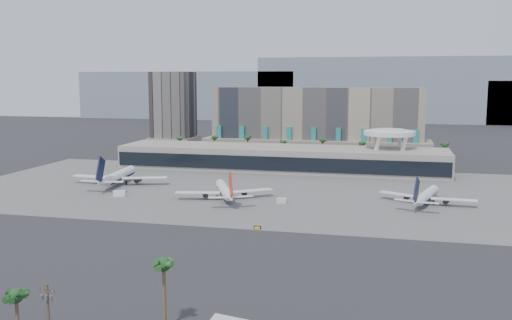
% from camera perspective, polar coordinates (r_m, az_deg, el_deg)
% --- Properties ---
extents(ground, '(900.00, 900.00, 0.00)m').
position_cam_1_polar(ground, '(194.72, -3.68, -5.99)').
color(ground, '#232326').
rests_on(ground, ground).
extents(apron_pad, '(260.00, 130.00, 0.06)m').
position_cam_1_polar(apron_pad, '(246.54, 0.07, -2.94)').
color(apron_pad, '#5B5B59').
rests_on(apron_pad, ground).
extents(mountain_ridge, '(680.00, 60.00, 70.00)m').
position_cam_1_polar(mountain_ridge, '(651.23, 11.00, 6.49)').
color(mountain_ridge, gray).
rests_on(mountain_ridge, ground).
extents(hotel, '(140.00, 30.00, 42.00)m').
position_cam_1_polar(hotel, '(359.06, 6.03, 3.22)').
color(hotel, tan).
rests_on(hotel, ground).
extents(office_tower, '(30.00, 30.00, 52.00)m').
position_cam_1_polar(office_tower, '(409.90, -8.25, 4.66)').
color(office_tower, black).
rests_on(office_tower, ground).
extents(terminal, '(170.00, 32.50, 14.50)m').
position_cam_1_polar(terminal, '(298.38, 2.49, 0.26)').
color(terminal, '#A39A8F').
rests_on(terminal, ground).
extents(saucer_structure, '(26.00, 26.00, 21.89)m').
position_cam_1_polar(saucer_structure, '(297.83, 13.19, 2.35)').
color(saucer_structure, white).
rests_on(saucer_structure, ground).
extents(palm_row, '(157.80, 2.80, 13.10)m').
position_cam_1_polar(palm_row, '(331.11, 4.84, 1.72)').
color(palm_row, brown).
rests_on(palm_row, ground).
extents(utility_pole, '(3.20, 0.85, 12.00)m').
position_cam_1_polar(utility_pole, '(109.91, -20.08, -13.97)').
color(utility_pole, '#4C3826').
rests_on(utility_pole, ground).
extents(airliner_left, '(44.32, 45.82, 15.83)m').
position_cam_1_polar(airliner_left, '(263.77, -13.64, -1.57)').
color(airliner_left, white).
rests_on(airliner_left, ground).
extents(airliner_centre, '(36.74, 37.83, 13.96)m').
position_cam_1_polar(airliner_centre, '(226.36, -3.12, -3.06)').
color(airliner_centre, white).
rests_on(airliner_centre, ground).
extents(airliner_right, '(36.02, 37.35, 13.19)m').
position_cam_1_polar(airliner_right, '(226.45, 16.63, -3.44)').
color(airliner_right, white).
rests_on(airliner_right, ground).
extents(service_vehicle_a, '(5.19, 3.67, 2.30)m').
position_cam_1_polar(service_vehicle_a, '(238.52, -13.50, -3.28)').
color(service_vehicle_a, white).
rests_on(service_vehicle_a, ground).
extents(service_vehicle_b, '(3.85, 2.25, 1.96)m').
position_cam_1_polar(service_vehicle_b, '(219.57, 2.60, -4.09)').
color(service_vehicle_b, silver).
rests_on(service_vehicle_b, ground).
extents(taxiway_sign, '(2.42, 0.65, 1.09)m').
position_cam_1_polar(taxiway_sign, '(182.58, 0.14, -6.76)').
color(taxiway_sign, black).
rests_on(taxiway_sign, ground).
extents(near_palm_a, '(6.00, 6.00, 9.28)m').
position_cam_1_polar(near_palm_a, '(117.22, -22.84, -13.04)').
color(near_palm_a, brown).
rests_on(near_palm_a, ground).
extents(near_palm_b, '(6.00, 6.00, 14.25)m').
position_cam_1_polar(near_palm_b, '(111.16, -9.21, -10.98)').
color(near_palm_b, brown).
rests_on(near_palm_b, ground).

